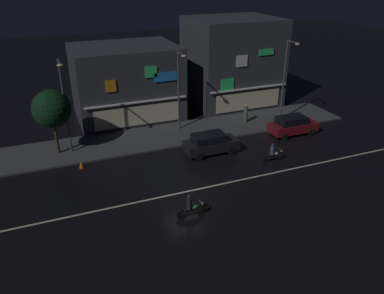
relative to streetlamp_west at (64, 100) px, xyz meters
The scene contains 15 objects.
ground_plane 11.63m from the streetlamp_west, 54.49° to the right, with size 140.00×140.00×0.00m, color black.
lane_divider_stripe 11.63m from the streetlamp_west, 54.49° to the right, with size 36.28×0.16×0.01m, color beige.
sidewalk_far 7.66m from the streetlamp_west, ahead, with size 38.19×5.07×0.14m, color #424447.
storefront_left_block 18.99m from the streetlamp_west, 21.35° to the left, with size 8.89×7.94×8.89m.
storefront_center_block 9.32m from the streetlamp_west, 47.69° to the left, with size 9.75×7.81×6.90m.
streetlamp_west is the anchor object (origin of this frame).
streetlamp_mid 9.72m from the streetlamp_west, ahead, with size 0.44×1.64×7.05m.
streetlamp_east 19.46m from the streetlamp_west, ahead, with size 0.44×1.64×7.60m.
pedestrian_on_sidewalk 16.43m from the streetlamp_west, ahead, with size 0.39×0.39×1.79m.
street_tree 1.23m from the streetlamp_west, 163.30° to the left, with size 2.92×2.92×5.16m.
parked_car_near_kerb 11.62m from the streetlamp_west, 21.45° to the right, with size 4.30×1.98×1.67m.
parked_car_trailing 19.24m from the streetlamp_west, ahead, with size 4.30×1.98×1.67m.
motorcycle_lead 13.31m from the streetlamp_west, 63.73° to the right, with size 1.90×0.60×1.52m.
motorcycle_following 16.29m from the streetlamp_west, 26.72° to the right, with size 1.90×0.60×1.52m.
traffic_cone 5.01m from the streetlamp_west, 81.66° to the right, with size 0.36×0.36×0.55m, color orange.
Camera 1 is at (-7.61, -20.24, 13.58)m, focal length 35.74 mm.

